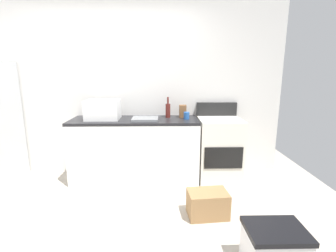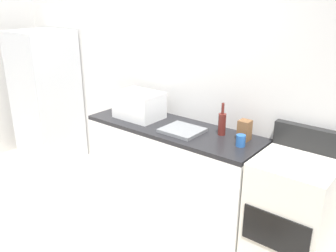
# 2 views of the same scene
# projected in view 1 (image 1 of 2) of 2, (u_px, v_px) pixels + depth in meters

# --- Properties ---
(ground_plane) EXTENTS (6.00, 6.00, 0.00)m
(ground_plane) POSITION_uv_depth(u_px,v_px,m) (95.00, 228.00, 2.56)
(ground_plane) COLOR #B2A899
(wall_back) EXTENTS (5.00, 0.10, 2.60)m
(wall_back) POSITION_uv_depth(u_px,v_px,m) (116.00, 89.00, 3.78)
(wall_back) COLOR silver
(wall_back) RESTS_ON ground_plane
(kitchen_counter) EXTENTS (1.80, 0.60, 0.90)m
(kitchen_counter) POSITION_uv_depth(u_px,v_px,m) (135.00, 149.00, 3.63)
(kitchen_counter) COLOR white
(kitchen_counter) RESTS_ON ground_plane
(stove_oven) EXTENTS (0.60, 0.61, 1.10)m
(stove_oven) POSITION_uv_depth(u_px,v_px,m) (219.00, 148.00, 3.66)
(stove_oven) COLOR silver
(stove_oven) RESTS_ON ground_plane
(microwave) EXTENTS (0.46, 0.34, 0.27)m
(microwave) POSITION_uv_depth(u_px,v_px,m) (103.00, 110.00, 3.50)
(microwave) COLOR white
(microwave) RESTS_ON kitchen_counter
(sink_basin) EXTENTS (0.36, 0.32, 0.03)m
(sink_basin) POSITION_uv_depth(u_px,v_px,m) (145.00, 119.00, 3.48)
(sink_basin) COLOR slate
(sink_basin) RESTS_ON kitchen_counter
(wine_bottle) EXTENTS (0.07, 0.07, 0.30)m
(wine_bottle) POSITION_uv_depth(u_px,v_px,m) (168.00, 110.00, 3.63)
(wine_bottle) COLOR #591E19
(wine_bottle) RESTS_ON kitchen_counter
(coffee_mug) EXTENTS (0.08, 0.08, 0.10)m
(coffee_mug) POSITION_uv_depth(u_px,v_px,m) (187.00, 116.00, 3.53)
(coffee_mug) COLOR #2659A5
(coffee_mug) RESTS_ON kitchen_counter
(knife_block) EXTENTS (0.10, 0.10, 0.18)m
(knife_block) POSITION_uv_depth(u_px,v_px,m) (183.00, 111.00, 3.66)
(knife_block) COLOR brown
(knife_block) RESTS_ON kitchen_counter
(cardboard_box_large) EXTENTS (0.45, 0.33, 0.28)m
(cardboard_box_large) POSITION_uv_depth(u_px,v_px,m) (208.00, 204.00, 2.74)
(cardboard_box_large) COLOR olive
(cardboard_box_large) RESTS_ON ground_plane
(storage_bin) EXTENTS (0.46, 0.36, 0.38)m
(storage_bin) POSITION_uv_depth(u_px,v_px,m) (274.00, 249.00, 1.98)
(storage_bin) COLOR silver
(storage_bin) RESTS_ON ground_plane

